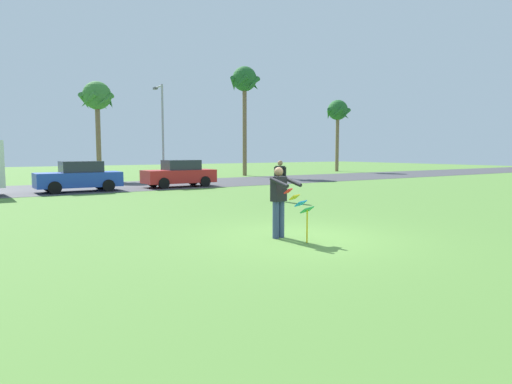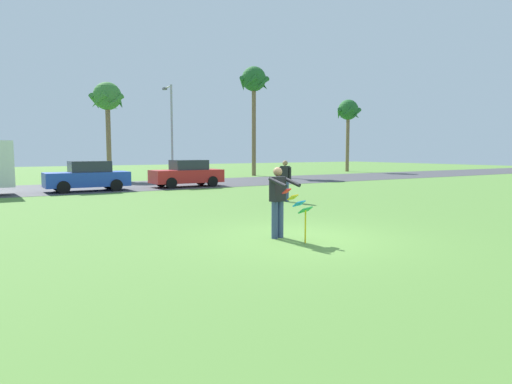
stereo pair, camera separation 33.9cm
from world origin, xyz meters
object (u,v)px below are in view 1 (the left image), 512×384
at_px(parked_car_red, 180,174).
at_px(palm_tree_centre_far, 245,84).
at_px(parked_car_blue, 79,177).
at_px(person_walker_near, 280,179).
at_px(palm_tree_far_left, 338,113).
at_px(person_kite_flyer, 279,199).
at_px(kite_held, 301,206).
at_px(streetlight_pole, 162,126).
at_px(palm_tree_right_near, 97,99).

height_order(parked_car_red, palm_tree_centre_far, palm_tree_centre_far).
height_order(parked_car_blue, palm_tree_centre_far, palm_tree_centre_far).
distance_m(palm_tree_centre_far, person_walker_near, 21.24).
bearing_deg(palm_tree_far_left, palm_tree_centre_far, -172.04).
relative_size(person_kite_flyer, kite_held, 1.39).
xyz_separation_m(person_kite_flyer, kite_held, (0.12, -0.68, -0.10)).
bearing_deg(kite_held, streetlight_pole, 76.06).
relative_size(parked_car_blue, person_walker_near, 2.44).
bearing_deg(kite_held, palm_tree_far_left, 45.13).
relative_size(kite_held, parked_car_blue, 0.29).
distance_m(kite_held, parked_car_blue, 16.55).
bearing_deg(palm_tree_centre_far, palm_tree_far_left, 7.96).
distance_m(parked_car_red, streetlight_pole, 7.85).
bearing_deg(palm_tree_right_near, parked_car_red, -78.56).
distance_m(parked_car_blue, palm_tree_centre_far, 18.96).
distance_m(palm_tree_centre_far, palm_tree_far_left, 12.86).
xyz_separation_m(kite_held, parked_car_blue, (-1.51, 16.48, -0.08)).
bearing_deg(person_kite_flyer, parked_car_red, 74.91).
relative_size(palm_tree_right_near, palm_tree_far_left, 0.98).
relative_size(person_kite_flyer, parked_car_blue, 0.41).
xyz_separation_m(person_kite_flyer, person_walker_near, (4.75, 6.42, -0.02)).
distance_m(kite_held, person_walker_near, 8.48).
bearing_deg(parked_car_blue, person_walker_near, -56.77).
bearing_deg(parked_car_red, palm_tree_right_near, 101.44).
distance_m(kite_held, parked_car_red, 16.99).
height_order(palm_tree_right_near, streetlight_pole, palm_tree_right_near).
bearing_deg(palm_tree_centre_far, person_walker_near, -117.54).
xyz_separation_m(person_kite_flyer, palm_tree_far_left, (26.66, 25.98, 5.21)).
bearing_deg(parked_car_blue, parked_car_red, 0.00).
relative_size(parked_car_red, palm_tree_centre_far, 0.45).
bearing_deg(parked_car_blue, streetlight_pole, 43.51).
height_order(kite_held, parked_car_blue, parked_car_blue).
distance_m(parked_car_blue, palm_tree_right_near, 12.11).
bearing_deg(parked_car_red, palm_tree_far_left, 24.44).
bearing_deg(palm_tree_right_near, streetlight_pole, -41.75).
bearing_deg(parked_car_blue, palm_tree_far_left, 19.95).
height_order(person_kite_flyer, kite_held, person_kite_flyer).
height_order(parked_car_blue, person_walker_near, person_walker_near).
xyz_separation_m(palm_tree_right_near, palm_tree_far_left, (24.49, -0.14, 0.15)).
xyz_separation_m(parked_car_blue, person_walker_near, (6.15, -9.38, 0.16)).
xyz_separation_m(parked_car_red, palm_tree_far_left, (22.40, 10.18, 5.39)).
relative_size(palm_tree_far_left, person_walker_near, 4.34).
relative_size(parked_car_red, person_walker_near, 2.44).
bearing_deg(person_kite_flyer, palm_tree_centre_far, 59.90).
distance_m(kite_held, palm_tree_centre_far, 29.37).
bearing_deg(parked_car_blue, palm_tree_right_near, 70.97).
bearing_deg(palm_tree_centre_far, parked_car_blue, -151.39).
relative_size(kite_held, palm_tree_far_left, 0.17).
distance_m(person_kite_flyer, palm_tree_right_near, 26.69).
height_order(parked_car_red, streetlight_pole, streetlight_pole).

